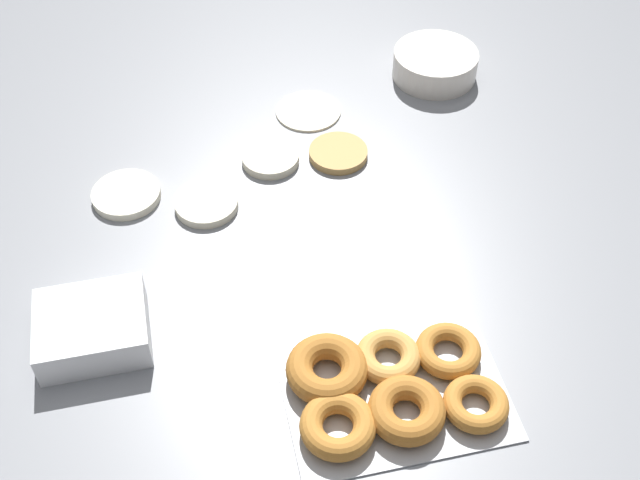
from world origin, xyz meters
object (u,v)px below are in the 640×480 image
Objects in this scene: donut_tray at (386,388)px; batter_bowl at (435,64)px; pancake_4 at (271,158)px; pancake_3 at (308,110)px; container_stack at (93,328)px; pancake_0 at (126,194)px; pancake_2 at (338,153)px; pancake_1 at (207,204)px.

donut_tray is 1.82× the size of batter_bowl.
batter_bowl is at bearing 26.78° from pancake_4.
pancake_4 reaches higher than pancake_3.
container_stack is (-0.65, -0.49, 0.00)m from batter_bowl.
container_stack reaches higher than batter_bowl.
donut_tray is at bearing -82.55° from pancake_4.
pancake_0 is 0.38× the size of donut_tray.
pancake_0 and pancake_4 have the same top height.
pancake_4 is (0.25, 0.04, 0.00)m from pancake_0.
container_stack reaches higher than pancake_0.
container_stack reaches higher than pancake_3.
container_stack is at bearing -101.69° from pancake_0.
donut_tray is 0.41m from container_stack.
batter_bowl is 0.82m from container_stack.
pancake_2 is 0.63× the size of batter_bowl.
pancake_3 is 0.59m from container_stack.
pancake_3 is (0.21, 0.21, -0.00)m from pancake_1.
pancake_4 is (0.12, 0.09, 0.00)m from pancake_1.
container_stack reaches higher than pancake_1.
donut_tray is 0.72m from batter_bowl.
pancake_0 is 0.29m from container_stack.
container_stack is at bearing 154.59° from donut_tray.
pancake_1 is (0.12, -0.05, 0.00)m from pancake_0.
container_stack reaches higher than pancake_4.
donut_tray is (-0.05, -0.48, 0.01)m from pancake_2.
batter_bowl reaches higher than pancake_2.
pancake_1 is at bearing 51.43° from container_stack.
pancake_2 is at bearing -79.33° from pancake_3.
pancake_0 is 0.70× the size of batter_bowl.
pancake_3 is at bearing 100.67° from pancake_2.
pancake_3 is at bearing 24.82° from pancake_0.
pancake_4 is 0.61× the size of batter_bowl.
pancake_1 is 0.25m from pancake_2.
pancake_0 is at bearing 158.07° from pancake_1.
pancake_3 is at bearing -167.52° from batter_bowl.
pancake_3 is 0.80× the size of container_stack.
pancake_0 is 0.25m from pancake_4.
pancake_2 is 0.30m from batter_bowl.
pancake_4 is at bearing 46.17° from container_stack.
pancake_2 is at bearing -5.77° from pancake_4.
batter_bowl reaches higher than donut_tray.
pancake_0 is at bearing -160.32° from batter_bowl.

